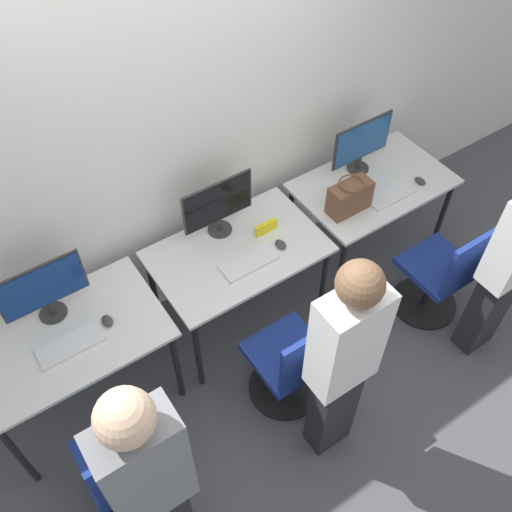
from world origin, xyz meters
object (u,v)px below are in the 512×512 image
object	(u,v)px
office_chair_left	(128,468)
mouse_right	(420,181)
person_center	(343,361)
person_right	(512,262)
monitor_center	(218,205)
monitor_right	(362,144)
handbag	(350,197)
office_chair_right	(440,278)
mouse_left	(107,321)
monitor_left	(43,290)
office_chair_center	(291,366)
mouse_center	(281,244)
keyboard_left	(70,344)
keyboard_center	(249,262)
keyboard_right	(390,195)
person_left	(151,483)

from	to	relation	value
office_chair_left	mouse_right	bearing A→B (deg)	11.47
person_center	person_right	distance (m)	1.32
monitor_center	monitor_right	world-z (taller)	same
person_center	handbag	world-z (taller)	person_center
office_chair_left	monitor_center	xyz separation A→B (m)	(1.19, 0.94, 0.61)
office_chair_left	office_chair_right	world-z (taller)	same
mouse_left	monitor_right	distance (m)	2.12
monitor_left	mouse_left	bearing A→B (deg)	-45.01
office_chair_center	office_chair_right	xyz separation A→B (m)	(1.29, -0.02, 0.00)
monitor_center	handbag	size ratio (longest dim) A/B	1.67
person_center	office_chair_right	world-z (taller)	person_center
mouse_center	mouse_left	bearing A→B (deg)	176.16
mouse_center	office_chair_center	xyz separation A→B (m)	(-0.32, -0.58, -0.40)
person_center	office_chair_right	xyz separation A→B (m)	(1.26, 0.35, -0.55)
monitor_center	office_chair_center	bearing A→B (deg)	-94.18
monitor_left	office_chair_left	distance (m)	1.10
office_chair_left	person_center	distance (m)	1.33
monitor_left	keyboard_left	world-z (taller)	monitor_left
monitor_center	person_center	size ratio (longest dim) A/B	0.29
keyboard_left	mouse_center	distance (m)	1.42
monitor_left	keyboard_left	size ratio (longest dim) A/B	1.35
keyboard_center	mouse_right	bearing A→B (deg)	-2.38
keyboard_center	keyboard_right	world-z (taller)	same
keyboard_center	office_chair_center	bearing A→B (deg)	-96.65
office_chair_center	monitor_center	bearing A→B (deg)	85.82
person_left	keyboard_center	xyz separation A→B (m)	(1.15, 0.96, -0.19)
keyboard_left	office_chair_right	xyz separation A→B (m)	(2.38, -0.66, -0.39)
keyboard_center	person_center	size ratio (longest dim) A/B	0.22
mouse_center	mouse_right	distance (m)	1.19
keyboard_center	monitor_right	bearing A→B (deg)	14.86
keyboard_center	keyboard_right	xyz separation A→B (m)	(1.16, -0.04, 0.00)
mouse_left	keyboard_center	xyz separation A→B (m)	(0.93, -0.08, -0.01)
mouse_left	keyboard_left	bearing A→B (deg)	-173.86
keyboard_left	mouse_center	world-z (taller)	mouse_center
office_chair_left	keyboard_center	distance (m)	1.39
monitor_left	mouse_left	xyz separation A→B (m)	(0.24, -0.24, -0.21)
monitor_left	person_right	bearing A→B (deg)	-27.76
keyboard_center	person_right	bearing A→B (deg)	-37.10
monitor_left	keyboard_center	size ratio (longest dim) A/B	1.35
person_left	mouse_left	bearing A→B (deg)	78.07
office_chair_center	handbag	xyz separation A→B (m)	(0.90, 0.60, 0.49)
person_right	mouse_right	bearing A→B (deg)	80.18
office_chair_center	person_center	size ratio (longest dim) A/B	0.54
office_chair_right	handbag	bearing A→B (deg)	121.94
office_chair_right	keyboard_right	bearing A→B (deg)	95.50
mouse_left	mouse_right	distance (m)	2.37
mouse_left	person_center	world-z (taller)	person_center
mouse_center	monitor_right	bearing A→B (deg)	18.52
person_center	office_chair_right	bearing A→B (deg)	15.37
mouse_left	person_right	xyz separation A→B (m)	(2.21, -1.05, 0.10)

